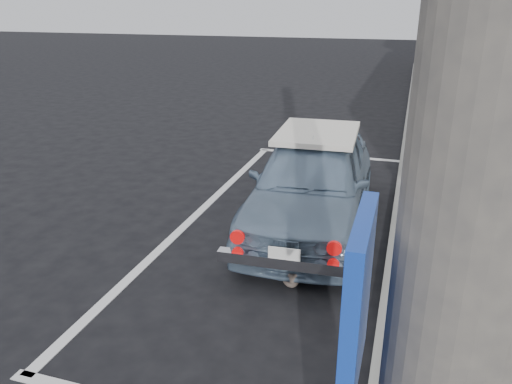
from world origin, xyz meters
The scene contains 5 objects.
ground centered at (0.00, 0.00, 0.00)m, with size 80.00×80.00×0.00m, color black.
pline_front centered at (0.50, 6.50, 0.00)m, with size 3.00×0.12×0.01m, color silver.
pline_side centered at (-0.90, 3.00, 0.00)m, with size 0.12×7.00×0.01m, color silver.
retro_coupe centered at (0.73, 3.15, 0.64)m, with size 1.68×3.81×1.27m.
cat centered at (0.85, 1.52, 0.11)m, with size 0.28×0.42×0.23m.
Camera 1 is at (1.88, -3.06, 2.88)m, focal length 35.00 mm.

